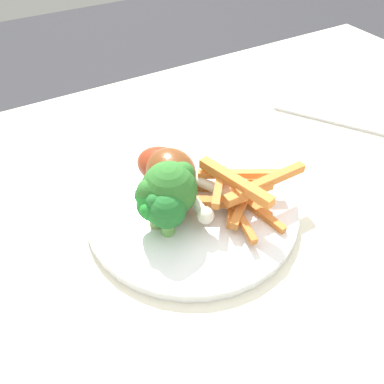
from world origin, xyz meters
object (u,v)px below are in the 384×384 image
at_px(dinner_plate, 192,208).
at_px(carrot_fries_pile, 239,192).
at_px(fork, 333,121).
at_px(dining_table, 239,267).
at_px(broccoli_floret_back, 169,188).
at_px(chicken_drumstick_near, 172,173).
at_px(broccoli_floret_front, 152,204).
at_px(broccoli_floret_middle, 165,206).
at_px(chicken_drumstick_far, 168,168).

xyz_separation_m(dinner_plate, carrot_fries_pile, (-0.05, 0.03, 0.03)).
bearing_deg(fork, dinner_plate, -111.87).
distance_m(dining_table, broccoli_floret_back, 0.18).
height_order(dinner_plate, fork, dinner_plate).
distance_m(dinner_plate, fork, 0.30).
distance_m(broccoli_floret_back, chicken_drumstick_near, 0.05).
relative_size(broccoli_floret_front, broccoli_floret_back, 0.74).
relative_size(dinner_plate, fork, 1.32).
relative_size(broccoli_floret_front, fork, 0.28).
bearing_deg(broccoli_floret_back, broccoli_floret_middle, 51.12).
bearing_deg(carrot_fries_pile, dining_table, 106.94).
xyz_separation_m(broccoli_floret_front, chicken_drumstick_far, (-0.05, -0.06, -0.01)).
bearing_deg(dinner_plate, broccoli_floret_middle, 25.32).
bearing_deg(dinner_plate, chicken_drumstick_near, -81.38).
xyz_separation_m(dining_table, dinner_plate, (0.05, -0.04, 0.10)).
distance_m(dining_table, chicken_drumstick_near, 0.17).
relative_size(broccoli_floret_front, broccoli_floret_middle, 0.93).
bearing_deg(broccoli_floret_front, dining_table, 161.95).
bearing_deg(broccoli_floret_back, carrot_fries_pile, 161.32).
xyz_separation_m(dining_table, chicken_drumstick_near, (0.06, -0.08, 0.13)).
bearing_deg(dinner_plate, chicken_drumstick_far, -86.12).
relative_size(broccoli_floret_front, chicken_drumstick_far, 0.41).
bearing_deg(broccoli_floret_back, chicken_drumstick_far, -115.81).
height_order(dining_table, carrot_fries_pile, carrot_fries_pile).
bearing_deg(dining_table, dinner_plate, -39.63).
bearing_deg(carrot_fries_pile, chicken_drumstick_far, -58.68).
height_order(dinner_plate, chicken_drumstick_far, chicken_drumstick_far).
relative_size(dinner_plate, chicken_drumstick_near, 2.03).
xyz_separation_m(broccoli_floret_middle, chicken_drumstick_near, (-0.04, -0.06, -0.01)).
bearing_deg(broccoli_floret_middle, carrot_fries_pile, 175.55).
height_order(dinner_plate, broccoli_floret_front, broccoli_floret_front).
xyz_separation_m(broccoli_floret_front, carrot_fries_pile, (-0.10, 0.02, -0.01)).
bearing_deg(dinner_plate, fork, -168.50).
height_order(dining_table, fork, fork).
bearing_deg(broccoli_floret_front, chicken_drumstick_far, -129.75).
bearing_deg(broccoli_floret_middle, dining_table, 168.34).
distance_m(broccoli_floret_middle, chicken_drumstick_near, 0.07).
bearing_deg(chicken_drumstick_near, dining_table, 125.10).
xyz_separation_m(dining_table, broccoli_floret_front, (0.10, -0.03, 0.14)).
relative_size(dining_table, broccoli_floret_front, 21.41).
relative_size(broccoli_floret_middle, fork, 0.30).
relative_size(dinner_plate, broccoli_floret_middle, 4.36).
height_order(broccoli_floret_front, fork, broccoli_floret_front).
bearing_deg(carrot_fries_pile, broccoli_floret_back, -18.68).
xyz_separation_m(dinner_plate, fork, (-0.29, -0.06, -0.00)).
bearing_deg(dining_table, chicken_drumstick_near, -54.90).
height_order(broccoli_floret_middle, chicken_drumstick_far, broccoli_floret_middle).
height_order(broccoli_floret_front, chicken_drumstick_far, broccoli_floret_front).
height_order(broccoli_floret_back, chicken_drumstick_near, broccoli_floret_back).
bearing_deg(fork, chicken_drumstick_near, -119.24).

